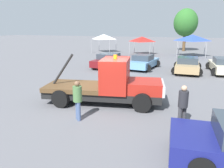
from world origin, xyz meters
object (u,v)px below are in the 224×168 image
at_px(parked_car_tan, 187,65).
at_px(parked_car_cream, 223,66).
at_px(person_near_truck, 183,103).
at_px(canopy_tent_white, 104,37).
at_px(canopy_tent_red, 142,39).
at_px(parked_car_maroon, 109,60).
at_px(parked_car_skyblue, 143,62).
at_px(tow_truck, 110,85).
at_px(person_at_hood, 78,98).
at_px(canopy_tent_blue, 192,38).
at_px(traffic_cone, 136,81).
at_px(tree_left, 186,23).

distance_m(parked_car_tan, parked_car_cream, 2.97).
bearing_deg(person_near_truck, parked_car_cream, -55.27).
height_order(canopy_tent_white, canopy_tent_red, canopy_tent_white).
bearing_deg(parked_car_maroon, person_near_truck, -144.12).
bearing_deg(canopy_tent_red, person_near_truck, -73.88).
bearing_deg(parked_car_skyblue, canopy_tent_white, 43.37).
relative_size(tow_truck, person_at_hood, 3.67).
bearing_deg(canopy_tent_white, person_at_hood, -70.54).
relative_size(parked_car_tan, parked_car_cream, 0.96).
relative_size(parked_car_tan, canopy_tent_blue, 1.26).
bearing_deg(traffic_cone, tow_truck, -95.69).
distance_m(parked_car_maroon, canopy_tent_red, 11.34).
distance_m(person_near_truck, parked_car_maroon, 13.66).
distance_m(tow_truck, parked_car_maroon, 10.65).
relative_size(tow_truck, canopy_tent_white, 2.04).
bearing_deg(traffic_cone, tree_left, 84.94).
height_order(tree_left, traffic_cone, tree_left).
height_order(person_at_hood, canopy_tent_blue, canopy_tent_blue).
distance_m(tow_truck, parked_car_tan, 10.36).
height_order(person_at_hood, parked_car_maroon, person_at_hood).
distance_m(canopy_tent_red, traffic_cone, 17.62).
distance_m(tow_truck, person_near_truck, 3.91).
bearing_deg(canopy_tent_red, traffic_cone, -78.85).
xyz_separation_m(person_at_hood, canopy_tent_red, (-2.46, 23.57, 1.18)).
xyz_separation_m(canopy_tent_white, canopy_tent_red, (6.19, -0.90, -0.21)).
relative_size(canopy_tent_blue, tree_left, 0.53).
height_order(parked_car_maroon, traffic_cone, parked_car_maroon).
height_order(person_at_hood, traffic_cone, person_at_hood).
xyz_separation_m(parked_car_cream, canopy_tent_white, (-15.57, 11.64, 1.72)).
relative_size(person_near_truck, canopy_tent_white, 0.55).
xyz_separation_m(tow_truck, parked_car_maroon, (-3.75, 9.96, -0.32)).
relative_size(canopy_tent_red, canopy_tent_blue, 0.83).
bearing_deg(person_near_truck, parked_car_tan, -41.70).
bearing_deg(parked_car_tan, person_at_hood, 161.22).
bearing_deg(person_at_hood, canopy_tent_blue, 34.53).
distance_m(person_near_truck, traffic_cone, 6.44).
bearing_deg(parked_car_maroon, canopy_tent_blue, -30.14).
relative_size(tow_truck, parked_car_skyblue, 1.39).
bearing_deg(parked_car_tan, canopy_tent_white, 45.43).
relative_size(parked_car_maroon, canopy_tent_white, 1.63).
distance_m(parked_car_skyblue, canopy_tent_blue, 12.01).
height_order(person_near_truck, parked_car_maroon, person_near_truck).
height_order(parked_car_cream, traffic_cone, parked_car_cream).
distance_m(parked_car_tan, canopy_tent_white, 17.78).
bearing_deg(parked_car_skyblue, traffic_cone, -165.48).
distance_m(parked_car_skyblue, tree_left, 18.50).
relative_size(parked_car_skyblue, parked_car_tan, 1.00).
height_order(person_at_hood, parked_car_cream, person_at_hood).
bearing_deg(canopy_tent_blue, canopy_tent_red, -179.57).
distance_m(person_at_hood, parked_car_cream, 14.59).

